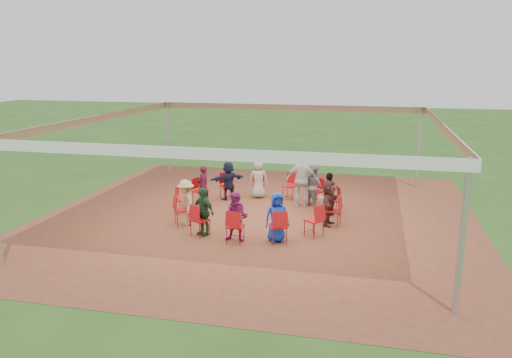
% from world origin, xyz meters
% --- Properties ---
extents(ground, '(80.00, 80.00, 0.00)m').
position_xyz_m(ground, '(0.00, 0.00, 0.00)').
color(ground, '#28551A').
rests_on(ground, ground).
extents(dirt_patch, '(13.00, 13.00, 0.00)m').
position_xyz_m(dirt_patch, '(0.00, 0.00, 0.01)').
color(dirt_patch, brown).
rests_on(dirt_patch, ground).
extents(tent, '(10.33, 10.33, 3.00)m').
position_xyz_m(tent, '(0.00, 0.00, 2.37)').
color(tent, '#B2B2B7').
rests_on(tent, ground).
extents(chair_0, '(0.55, 0.54, 0.90)m').
position_xyz_m(chair_0, '(2.20, 0.77, 0.45)').
color(chair_0, '#BA0E12').
rests_on(chair_0, ground).
extents(chair_1, '(0.61, 0.61, 0.90)m').
position_xyz_m(chair_1, '(1.59, 1.71, 0.45)').
color(chair_1, '#BA0E12').
rests_on(chair_1, ground).
extents(chair_2, '(0.52, 0.53, 0.90)m').
position_xyz_m(chair_2, '(0.61, 2.25, 0.45)').
color(chair_2, '#BA0E12').
rests_on(chair_2, ground).
extents(chair_3, '(0.51, 0.52, 0.90)m').
position_xyz_m(chair_3, '(-0.50, 2.27, 0.45)').
color(chair_3, '#BA0E12').
rests_on(chair_3, ground).
extents(chair_4, '(0.60, 0.61, 0.90)m').
position_xyz_m(chair_4, '(-1.50, 1.78, 0.45)').
color(chair_4, '#BA0E12').
rests_on(chair_4, ground).
extents(chair_5, '(0.57, 0.55, 0.90)m').
position_xyz_m(chair_5, '(-2.16, 0.88, 0.45)').
color(chair_5, '#BA0E12').
rests_on(chair_5, ground).
extents(chair_6, '(0.48, 0.46, 0.90)m').
position_xyz_m(chair_6, '(-2.32, -0.23, 0.45)').
color(chair_6, '#BA0E12').
rests_on(chair_6, ground).
extents(chair_7, '(0.60, 0.59, 0.90)m').
position_xyz_m(chair_7, '(-1.95, -1.28, 0.45)').
color(chair_7, '#BA0E12').
rests_on(chair_7, ground).
extents(chair_8, '(0.58, 0.59, 0.90)m').
position_xyz_m(chair_8, '(-1.13, -2.04, 0.45)').
color(chair_8, '#BA0E12').
rests_on(chair_8, ground).
extents(chair_9, '(0.43, 0.45, 0.90)m').
position_xyz_m(chair_9, '(-0.06, -2.33, 0.45)').
color(chair_9, '#BA0E12').
rests_on(chair_9, ground).
extents(chair_10, '(0.57, 0.58, 0.90)m').
position_xyz_m(chair_10, '(1.03, -2.09, 0.45)').
color(chair_10, '#BA0E12').
rests_on(chair_10, ground).
extents(chair_11, '(0.60, 0.60, 0.90)m').
position_xyz_m(chair_11, '(1.88, -1.37, 0.45)').
color(chair_11, '#BA0E12').
rests_on(chair_11, ground).
extents(chair_12, '(0.50, 0.48, 0.90)m').
position_xyz_m(chair_12, '(2.30, -0.34, 0.45)').
color(chair_12, '#BA0E12').
rests_on(chair_12, ground).
extents(person_seated_0, '(0.63, 0.87, 1.33)m').
position_xyz_m(person_seated_0, '(2.08, 0.73, 0.67)').
color(person_seated_0, black).
rests_on(person_seated_0, ground).
extents(person_seated_1, '(0.73, 0.71, 1.33)m').
position_xyz_m(person_seated_1, '(1.50, 1.62, 0.67)').
color(person_seated_1, slate).
rests_on(person_seated_1, ground).
extents(person_seated_2, '(0.71, 0.50, 1.33)m').
position_xyz_m(person_seated_2, '(-0.48, 2.16, 0.67)').
color(person_seated_2, '#ADA998').
rests_on(person_seated_2, ground).
extents(person_seated_3, '(1.24, 1.15, 1.33)m').
position_xyz_m(person_seated_3, '(-1.43, 1.69, 0.67)').
color(person_seated_3, '#191C3B').
rests_on(person_seated_3, ground).
extents(person_seated_4, '(0.48, 0.57, 1.33)m').
position_xyz_m(person_seated_4, '(-2.05, 0.83, 0.67)').
color(person_seated_4, '#3C0F1F').
rests_on(person_seated_4, ground).
extents(person_seated_5, '(0.83, 0.95, 1.33)m').
position_xyz_m(person_seated_5, '(-1.85, -1.21, 0.67)').
color(person_seated_5, tan).
rests_on(person_seated_5, ground).
extents(person_seated_6, '(0.87, 0.73, 1.33)m').
position_xyz_m(person_seated_6, '(-1.07, -1.93, 0.67)').
color(person_seated_6, '#234E2A').
rests_on(person_seated_6, ground).
extents(person_seated_7, '(0.65, 0.39, 1.33)m').
position_xyz_m(person_seated_7, '(-0.05, -2.21, 0.67)').
color(person_seated_7, '#8C1C6B').
rests_on(person_seated_7, ground).
extents(person_seated_8, '(0.74, 0.61, 1.33)m').
position_xyz_m(person_seated_8, '(0.98, -1.98, 0.67)').
color(person_seated_8, '#163AB5').
rests_on(person_seated_8, ground).
extents(person_seated_9, '(0.63, 1.29, 1.33)m').
position_xyz_m(person_seated_9, '(2.19, -0.32, 0.67)').
color(person_seated_9, '#4E2722').
rests_on(person_seated_9, ground).
extents(standing_person, '(1.08, 0.63, 1.75)m').
position_xyz_m(standing_person, '(1.14, 1.43, 0.88)').
color(standing_person, silver).
rests_on(standing_person, ground).
extents(cable_coil, '(0.34, 0.34, 0.03)m').
position_xyz_m(cable_coil, '(-0.46, -0.17, 0.02)').
color(cable_coil, black).
rests_on(cable_coil, ground).
extents(laptop, '(0.38, 0.42, 0.24)m').
position_xyz_m(laptop, '(1.94, 0.68, 0.63)').
color(laptop, '#B7B7BC').
rests_on(laptop, ground).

